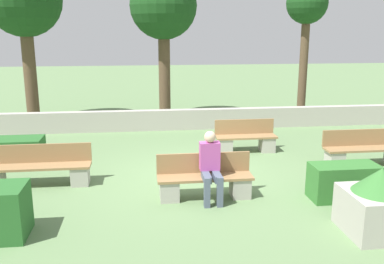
% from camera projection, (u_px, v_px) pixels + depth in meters
% --- Properties ---
extents(ground_plane, '(60.00, 60.00, 0.00)m').
position_uv_depth(ground_plane, '(194.00, 176.00, 9.54)').
color(ground_plane, '#607F51').
extents(perimeter_wall, '(14.86, 0.30, 0.65)m').
position_uv_depth(perimeter_wall, '(176.00, 120.00, 13.92)').
color(perimeter_wall, '#ADA89E').
rests_on(perimeter_wall, ground_plane).
extents(bench_front, '(1.85, 0.48, 0.84)m').
position_uv_depth(bench_front, '(205.00, 181.00, 8.29)').
color(bench_front, '#937047').
rests_on(bench_front, ground_plane).
extents(bench_left_side, '(1.61, 0.48, 0.84)m').
position_uv_depth(bench_left_side, '(246.00, 140.00, 11.39)').
color(bench_left_side, '#937047').
rests_on(bench_left_side, ground_plane).
extents(bench_right_side, '(2.20, 0.48, 0.84)m').
position_uv_depth(bench_right_side, '(38.00, 170.00, 8.93)').
color(bench_right_side, '#937047').
rests_on(bench_right_side, ground_plane).
extents(bench_back, '(1.99, 0.48, 0.84)m').
position_uv_depth(bench_back, '(365.00, 152.00, 10.25)').
color(bench_back, '#937047').
rests_on(bench_back, ground_plane).
extents(person_seated_man, '(0.38, 0.64, 1.33)m').
position_uv_depth(person_seated_man, '(211.00, 163.00, 8.07)').
color(person_seated_man, '#515B70').
rests_on(person_seated_man, ground_plane).
extents(hedge_block_near_left, '(1.29, 0.60, 0.69)m').
position_uv_depth(hedge_block_near_left, '(344.00, 182.00, 8.22)').
color(hedge_block_near_left, '#33702D').
rests_on(hedge_block_near_left, ground_plane).
extents(planter_corner_left, '(1.04, 1.04, 1.09)m').
position_uv_depth(planter_corner_left, '(379.00, 203.00, 6.80)').
color(planter_corner_left, '#ADA89E').
rests_on(planter_corner_left, ground_plane).
extents(tree_leftmost, '(2.51, 2.51, 5.43)m').
position_uv_depth(tree_leftmost, '(24.00, 1.00, 14.02)').
color(tree_leftmost, brown).
rests_on(tree_leftmost, ground_plane).
extents(tree_center_left, '(2.33, 2.33, 5.16)m').
position_uv_depth(tree_center_left, '(163.00, 8.00, 14.75)').
color(tree_center_left, brown).
rests_on(tree_center_left, ground_plane).
extents(tree_center_right, '(1.46, 1.46, 4.82)m').
position_uv_depth(tree_center_right, '(307.00, 9.00, 15.06)').
color(tree_center_right, brown).
rests_on(tree_center_right, ground_plane).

